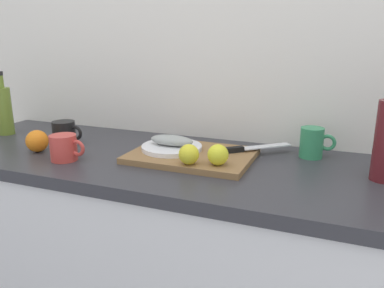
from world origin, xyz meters
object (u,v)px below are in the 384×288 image
object	(u,v)px
white_plate	(172,147)
chef_knife	(242,149)
cutting_board	(192,155)
coffee_mug_1	(64,148)
olive_oil_bottle	(4,110)
coffee_mug_2	(65,133)
coffee_mug_0	(312,143)
lemon_0	(189,154)
fish_fillet	(172,140)

from	to	relation	value
white_plate	chef_knife	bearing A→B (deg)	16.45
cutting_board	coffee_mug_1	world-z (taller)	coffee_mug_1
olive_oil_bottle	coffee_mug_2	bearing A→B (deg)	-5.75
chef_knife	coffee_mug_0	bearing A→B (deg)	-19.80
olive_oil_bottle	coffee_mug_1	bearing A→B (deg)	-22.92
coffee_mug_0	coffee_mug_2	world-z (taller)	coffee_mug_0
lemon_0	coffee_mug_2	size ratio (longest dim) A/B	0.50
coffee_mug_0	coffee_mug_1	xyz separation A→B (m)	(-0.76, -0.34, -0.01)
coffee_mug_2	fish_fillet	bearing A→B (deg)	2.67
fish_fillet	olive_oil_bottle	bearing A→B (deg)	179.04
fish_fillet	coffee_mug_2	bearing A→B (deg)	-177.33
cutting_board	coffee_mug_0	distance (m)	0.41
cutting_board	coffee_mug_0	size ratio (longest dim) A/B	3.44
fish_fillet	coffee_mug_1	world-z (taller)	coffee_mug_1
cutting_board	white_plate	world-z (taller)	white_plate
chef_knife	olive_oil_bottle	size ratio (longest dim) A/B	0.91
cutting_board	olive_oil_bottle	size ratio (longest dim) A/B	1.55
fish_fillet	cutting_board	bearing A→B (deg)	-5.85
cutting_board	coffee_mug_0	world-z (taller)	coffee_mug_0
fish_fillet	olive_oil_bottle	world-z (taller)	olive_oil_bottle
olive_oil_bottle	fish_fillet	bearing A→B (deg)	-0.96
fish_fillet	coffee_mug_0	distance (m)	0.48
chef_knife	olive_oil_bottle	bearing A→B (deg)	142.47
cutting_board	olive_oil_bottle	world-z (taller)	olive_oil_bottle
fish_fillet	chef_knife	size ratio (longest dim) A/B	0.66
fish_fillet	coffee_mug_0	xyz separation A→B (m)	(0.45, 0.15, -0.00)
white_plate	coffee_mug_1	bearing A→B (deg)	-148.97
coffee_mug_0	coffee_mug_2	size ratio (longest dim) A/B	0.94
chef_knife	lemon_0	xyz separation A→B (m)	(-0.12, -0.19, 0.02)
lemon_0	coffee_mug_2	world-z (taller)	coffee_mug_2
cutting_board	fish_fillet	xyz separation A→B (m)	(-0.08, 0.01, 0.04)
cutting_board	white_plate	distance (m)	0.08
lemon_0	coffee_mug_0	distance (m)	0.44
lemon_0	olive_oil_bottle	distance (m)	0.90
fish_fillet	lemon_0	xyz separation A→B (m)	(0.11, -0.12, -0.00)
fish_fillet	coffee_mug_2	size ratio (longest dim) A/B	1.25
coffee_mug_0	coffee_mug_1	world-z (taller)	coffee_mug_0
coffee_mug_1	coffee_mug_2	distance (m)	0.21
white_plate	fish_fillet	distance (m)	0.03
white_plate	coffee_mug_0	xyz separation A→B (m)	(0.45, 0.15, 0.02)
lemon_0	coffee_mug_0	bearing A→B (deg)	39.37
cutting_board	coffee_mug_2	size ratio (longest dim) A/B	3.22
fish_fillet	coffee_mug_1	distance (m)	0.36
white_plate	coffee_mug_0	distance (m)	0.48
white_plate	fish_fillet	xyz separation A→B (m)	(0.00, 0.00, 0.03)
coffee_mug_1	coffee_mug_2	world-z (taller)	coffee_mug_2
fish_fillet	chef_knife	distance (m)	0.24
white_plate	coffee_mug_2	distance (m)	0.44
coffee_mug_2	coffee_mug_1	bearing A→B (deg)	-50.80
fish_fillet	chef_knife	xyz separation A→B (m)	(0.23, 0.07, -0.02)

